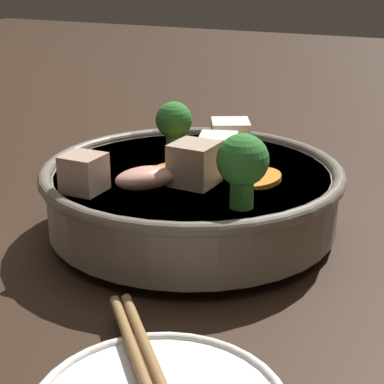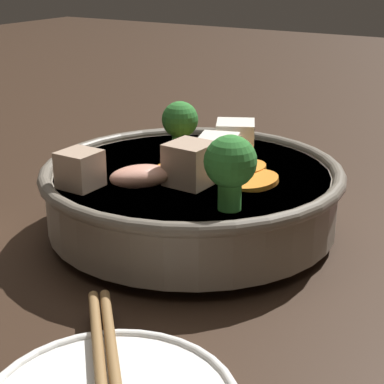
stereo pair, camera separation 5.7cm
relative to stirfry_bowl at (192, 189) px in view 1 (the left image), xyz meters
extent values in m
plane|color=black|center=(0.00, 0.00, -0.04)|extent=(3.00, 3.00, 0.00)
cylinder|color=slate|center=(0.00, 0.00, -0.04)|extent=(0.14, 0.14, 0.01)
cylinder|color=slate|center=(0.00, 0.00, -0.01)|extent=(0.26, 0.26, 0.05)
torus|color=#685F52|center=(0.00, 0.00, 0.02)|extent=(0.27, 0.27, 0.01)
cylinder|color=brown|center=(0.00, 0.00, 0.00)|extent=(0.24, 0.24, 0.03)
cylinder|color=orange|center=(0.00, -0.02, 0.02)|extent=(0.06, 0.06, 0.02)
cylinder|color=orange|center=(0.02, 0.00, 0.02)|extent=(0.05, 0.05, 0.01)
cylinder|color=orange|center=(-0.06, -0.01, 0.02)|extent=(0.06, 0.06, 0.01)
cylinder|color=orange|center=(-0.04, -0.02, 0.02)|extent=(0.05, 0.05, 0.01)
cylinder|color=green|center=(-0.07, 0.06, 0.03)|extent=(0.02, 0.02, 0.02)
sphere|color=#2D752D|center=(-0.07, 0.06, 0.05)|extent=(0.04, 0.04, 0.04)
cylinder|color=green|center=(0.04, -0.04, 0.03)|extent=(0.02, 0.02, 0.02)
sphere|color=#2D752D|center=(0.04, -0.04, 0.05)|extent=(0.03, 0.03, 0.03)
cube|color=silver|center=(-0.02, -0.01, 0.03)|extent=(0.04, 0.04, 0.03)
cube|color=silver|center=(-0.01, -0.05, 0.03)|extent=(0.05, 0.05, 0.03)
cube|color=tan|center=(-0.02, 0.03, 0.03)|extent=(0.04, 0.04, 0.04)
cube|color=tan|center=(0.06, 0.08, 0.03)|extent=(0.03, 0.03, 0.03)
ellipsoid|color=#EA9E84|center=(0.02, 0.06, 0.03)|extent=(0.06, 0.06, 0.02)
camera|label=1|loc=(-0.23, 0.48, 0.20)|focal=60.00mm
camera|label=2|loc=(-0.28, 0.46, 0.20)|focal=60.00mm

